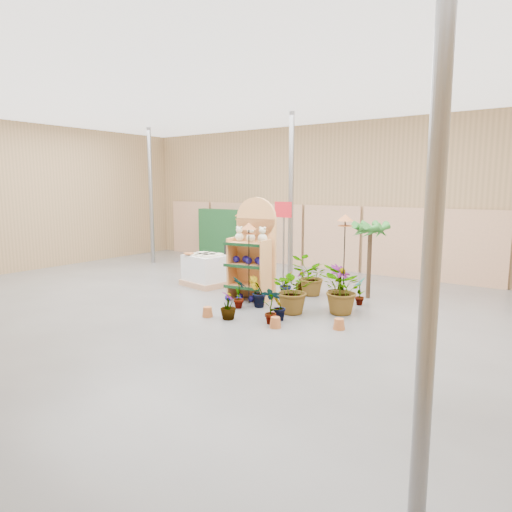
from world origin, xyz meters
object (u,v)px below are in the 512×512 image
(display_shelf, at_px, (254,253))
(potted_plant_2, at_px, (294,289))
(pallet_stack, at_px, (206,270))
(bird_table_front, at_px, (249,229))

(display_shelf, distance_m, potted_plant_2, 1.60)
(pallet_stack, xyz_separation_m, potted_plant_2, (3.24, -0.91, 0.10))
(bird_table_front, distance_m, potted_plant_2, 1.69)
(pallet_stack, xyz_separation_m, bird_table_front, (2.02, -0.82, 1.26))
(pallet_stack, height_order, bird_table_front, bird_table_front)
(bird_table_front, bearing_deg, pallet_stack, 157.96)
(display_shelf, xyz_separation_m, bird_table_front, (0.18, -0.42, 0.60))
(display_shelf, bearing_deg, pallet_stack, 158.47)
(display_shelf, height_order, pallet_stack, display_shelf)
(display_shelf, bearing_deg, bird_table_front, -75.98)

